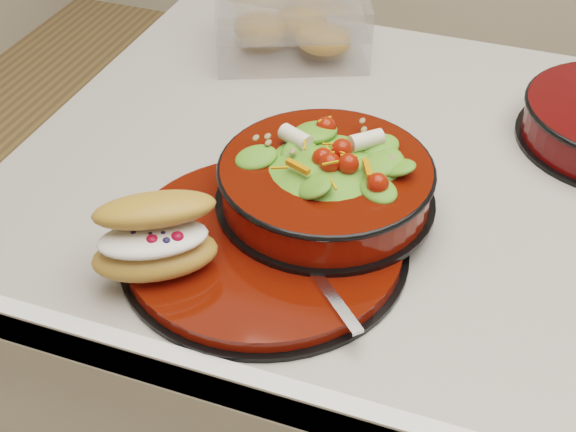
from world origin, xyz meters
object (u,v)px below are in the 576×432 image
(salad_bowl, at_px, (326,175))
(fork, at_px, (314,272))
(island_counter, at_px, (472,427))
(croissant, at_px, (156,237))
(pastry_box, at_px, (292,24))
(dinner_plate, at_px, (264,245))

(salad_bowl, height_order, fork, salad_bowl)
(island_counter, xyz_separation_m, salad_bowl, (-0.21, -0.11, 0.50))
(croissant, height_order, pastry_box, same)
(dinner_plate, distance_m, salad_bowl, 0.10)
(island_counter, relative_size, dinner_plate, 4.00)
(dinner_plate, relative_size, fork, 2.36)
(island_counter, height_order, fork, fork)
(salad_bowl, distance_m, croissant, 0.20)
(pastry_box, bearing_deg, fork, -90.83)
(dinner_plate, bearing_deg, island_counter, 37.69)
(croissant, distance_m, pastry_box, 0.51)
(island_counter, xyz_separation_m, fork, (-0.19, -0.23, 0.47))
(salad_bowl, relative_size, pastry_box, 0.93)
(dinner_plate, xyz_separation_m, fork, (0.07, -0.03, 0.01))
(island_counter, distance_m, dinner_plate, 0.56)
(dinner_plate, bearing_deg, pastry_box, 106.03)
(pastry_box, bearing_deg, salad_bowl, -88.01)
(fork, bearing_deg, salad_bowl, 57.50)
(salad_bowl, xyz_separation_m, pastry_box, (-0.17, 0.36, -0.01))
(croissant, bearing_deg, pastry_box, 62.81)
(pastry_box, bearing_deg, island_counter, -55.67)
(island_counter, bearing_deg, fork, -129.17)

